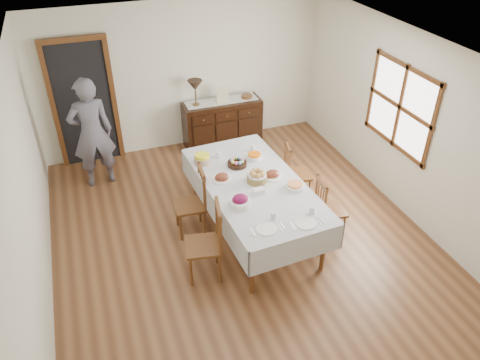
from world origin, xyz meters
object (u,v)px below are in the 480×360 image
object	(u,v)px
dining_table	(253,189)
chair_left_far	(193,201)
person	(91,130)
chair_left_near	(208,241)
chair_right_near	(328,208)
chair_right_far	(295,172)
table_lamp	(195,86)
sideboard	(222,123)

from	to	relation	value
dining_table	chair_left_far	distance (m)	0.86
chair_left_far	person	bearing A→B (deg)	-142.37
chair_left_near	chair_right_near	distance (m)	1.77
dining_table	chair_right_far	distance (m)	1.11
chair_left_far	table_lamp	bearing A→B (deg)	167.50
chair_right_far	person	distance (m)	3.18
dining_table	chair_left_near	distance (m)	1.02
chair_left_far	sideboard	bearing A→B (deg)	157.21
table_lamp	person	bearing A→B (deg)	-162.94
chair_right_near	table_lamp	distance (m)	3.23
dining_table	chair_right_far	xyz separation A→B (m)	(0.90, 0.58, -0.27)
chair_right_far	table_lamp	size ratio (longest dim) A/B	2.01
dining_table	chair_left_near	xyz separation A→B (m)	(-0.82, -0.58, -0.21)
dining_table	chair_left_near	world-z (taller)	chair_left_near
person	sideboard	bearing A→B (deg)	-172.87
dining_table	chair_left_far	xyz separation A→B (m)	(-0.76, 0.32, -0.24)
chair_right_near	sideboard	size ratio (longest dim) A/B	0.64
chair_left_far	table_lamp	distance (m)	2.48
chair_right_near	table_lamp	bearing A→B (deg)	25.52
chair_right_near	chair_right_far	xyz separation A→B (m)	(-0.03, 0.97, 0.01)
dining_table	chair_left_far	bearing A→B (deg)	153.86
chair_left_far	sideboard	size ratio (longest dim) A/B	0.71
dining_table	person	xyz separation A→B (m)	(-1.88, 2.04, 0.22)
chair_left_near	table_lamp	world-z (taller)	table_lamp
chair_left_near	sideboard	size ratio (longest dim) A/B	0.74
chair_right_near	person	world-z (taller)	person
sideboard	table_lamp	xyz separation A→B (m)	(-0.47, 0.01, 0.78)
dining_table	chair_left_near	size ratio (longest dim) A/B	2.39
dining_table	sideboard	size ratio (longest dim) A/B	1.78
person	chair_right_near	bearing A→B (deg)	133.02
chair_left_near	dining_table	bearing A→B (deg)	136.11
table_lamp	chair_right_far	bearing A→B (deg)	-64.33
chair_left_near	person	world-z (taller)	person
chair_left_far	person	size ratio (longest dim) A/B	0.52
chair_right_far	dining_table	bearing A→B (deg)	134.89
chair_left_near	table_lamp	xyz separation A→B (m)	(0.75, 3.17, 0.67)
chair_left_far	chair_right_near	distance (m)	1.84
dining_table	person	bearing A→B (deg)	129.38
chair_right_near	chair_left_far	bearing A→B (deg)	74.26
dining_table	table_lamp	size ratio (longest dim) A/B	5.44
chair_left_near	chair_right_near	world-z (taller)	chair_left_near
chair_right_near	chair_right_far	size ratio (longest dim) A/B	0.98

